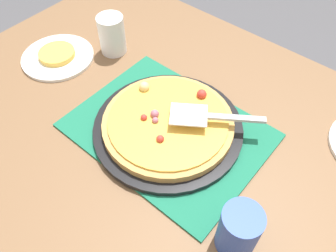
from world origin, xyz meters
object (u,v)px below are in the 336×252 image
pizza (168,122)px  pizza_server (208,116)px  plate_near_left (57,58)px  cup_far (239,230)px  served_slice_left (56,54)px  cup_near (112,35)px  pizza_pan (168,128)px

pizza → pizza_server: bearing=34.1°
plate_near_left → pizza_server: size_ratio=1.03×
pizza → pizza_server: pizza_server is taller
pizza_server → cup_far: bearing=-42.3°
served_slice_left → cup_near: 0.18m
served_slice_left → cup_near: cup_near is taller
plate_near_left → pizza_server: 0.53m
cup_near → pizza_server: bearing=-11.2°
pizza_pan → plate_near_left: pizza_pan is taller
served_slice_left → pizza_server: bearing=6.5°
plate_near_left → cup_far: size_ratio=1.83×
pizza_pan → served_slice_left: size_ratio=3.45×
pizza → pizza_pan: bearing=-39.4°
cup_near → cup_far: size_ratio=1.00×
cup_near → pizza_pan: bearing=-22.2°
served_slice_left → pizza_server: 0.53m
plate_near_left → cup_near: bearing=53.6°
plate_near_left → pizza_server: pizza_server is taller
pizza → served_slice_left: pizza is taller
pizza → cup_far: (0.29, -0.13, 0.03)m
served_slice_left → cup_near: (0.11, 0.14, 0.04)m
pizza → pizza_server: size_ratio=1.55×
pizza → cup_near: cup_near is taller
plate_near_left → cup_near: (0.11, 0.14, 0.06)m
pizza → cup_near: size_ratio=2.75×
plate_near_left → served_slice_left: 0.01m
served_slice_left → cup_far: (0.74, -0.13, 0.04)m
pizza_pan → pizza_server: pizza_server is taller
pizza_pan → plate_near_left: bearing=-179.4°
cup_near → pizza_server: 0.43m
pizza_pan → cup_near: 0.37m
plate_near_left → served_slice_left: (0.00, 0.00, 0.01)m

